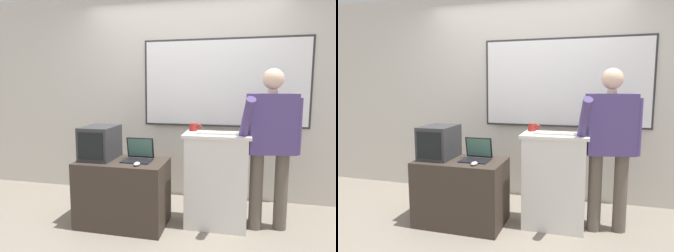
# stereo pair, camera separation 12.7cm
# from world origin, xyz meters

# --- Properties ---
(ground_plane) EXTENTS (30.00, 30.00, 0.00)m
(ground_plane) POSITION_xyz_m (0.00, 0.00, 0.00)
(ground_plane) COLOR gray
(back_wall) EXTENTS (6.40, 0.17, 2.63)m
(back_wall) POSITION_xyz_m (0.02, 1.37, 1.32)
(back_wall) COLOR beige
(back_wall) RESTS_ON ground_plane
(lectern_podium) EXTENTS (0.66, 0.40, 0.96)m
(lectern_podium) POSITION_xyz_m (0.49, 0.52, 0.48)
(lectern_podium) COLOR silver
(lectern_podium) RESTS_ON ground_plane
(side_desk) EXTENTS (0.90, 0.54, 0.68)m
(side_desk) POSITION_xyz_m (-0.46, 0.33, 0.34)
(side_desk) COLOR #382D26
(side_desk) RESTS_ON ground_plane
(person_presenter) EXTENTS (0.61, 0.58, 1.61)m
(person_presenter) POSITION_xyz_m (1.00, 0.56, 0.93)
(person_presenter) COLOR brown
(person_presenter) RESTS_ON ground_plane
(laptop) EXTENTS (0.29, 0.25, 0.23)m
(laptop) POSITION_xyz_m (-0.30, 0.39, 0.75)
(laptop) COLOR black
(laptop) RESTS_ON side_desk
(wireless_keyboard) EXTENTS (0.39, 0.11, 0.02)m
(wireless_keyboard) POSITION_xyz_m (0.47, 0.47, 0.97)
(wireless_keyboard) COLOR beige
(wireless_keyboard) RESTS_ON lectern_podium
(computer_mouse_by_laptop) EXTENTS (0.06, 0.10, 0.03)m
(computer_mouse_by_laptop) POSITION_xyz_m (-0.25, 0.17, 0.70)
(computer_mouse_by_laptop) COLOR #BCBCC1
(computer_mouse_by_laptop) RESTS_ON side_desk
(computer_mouse_by_keyboard) EXTENTS (0.06, 0.10, 0.03)m
(computer_mouse_by_keyboard) POSITION_xyz_m (0.73, 0.46, 0.98)
(computer_mouse_by_keyboard) COLOR silver
(computer_mouse_by_keyboard) RESTS_ON lectern_podium
(crt_monitor) EXTENTS (0.32, 0.44, 0.34)m
(crt_monitor) POSITION_xyz_m (-0.72, 0.37, 0.85)
(crt_monitor) COLOR #333335
(crt_monitor) RESTS_ON side_desk
(coffee_mug) EXTENTS (0.13, 0.08, 0.08)m
(coffee_mug) POSITION_xyz_m (0.23, 0.65, 1.01)
(coffee_mug) COLOR maroon
(coffee_mug) RESTS_ON lectern_podium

